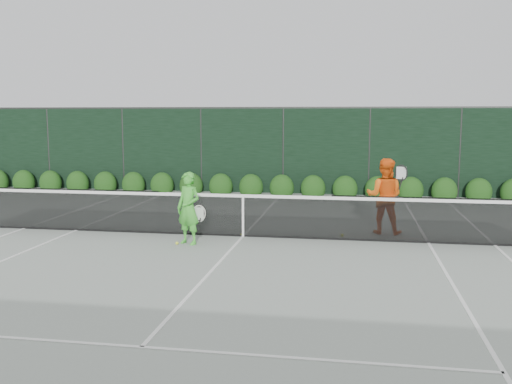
# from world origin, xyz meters

# --- Properties ---
(ground) EXTENTS (80.00, 80.00, 0.00)m
(ground) POSITION_xyz_m (0.00, 0.00, 0.00)
(ground) COLOR gray
(ground) RESTS_ON ground
(tennis_net) EXTENTS (12.90, 0.10, 1.07)m
(tennis_net) POSITION_xyz_m (-0.02, 0.00, 0.53)
(tennis_net) COLOR black
(tennis_net) RESTS_ON ground
(player_woman) EXTENTS (0.68, 0.57, 1.56)m
(player_woman) POSITION_xyz_m (-1.02, -0.92, 0.78)
(player_woman) COLOR green
(player_woman) RESTS_ON ground
(player_man) EXTENTS (0.98, 0.82, 1.77)m
(player_man) POSITION_xyz_m (3.20, 0.92, 0.89)
(player_man) COLOR orange
(player_man) RESTS_ON ground
(court_lines) EXTENTS (11.03, 23.83, 0.01)m
(court_lines) POSITION_xyz_m (0.00, 0.00, 0.01)
(court_lines) COLOR white
(court_lines) RESTS_ON ground
(windscreen_fence) EXTENTS (32.00, 21.07, 3.06)m
(windscreen_fence) POSITION_xyz_m (0.00, -2.71, 1.51)
(windscreen_fence) COLOR black
(windscreen_fence) RESTS_ON ground
(hedge_row) EXTENTS (31.66, 0.65, 0.94)m
(hedge_row) POSITION_xyz_m (-0.00, 7.15, 0.23)
(hedge_row) COLOR #16370F
(hedge_row) RESTS_ON ground
(tennis_balls) EXTENTS (3.56, 1.51, 0.07)m
(tennis_balls) POSITION_xyz_m (0.32, -0.21, 0.03)
(tennis_balls) COLOR #E4EF35
(tennis_balls) RESTS_ON ground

